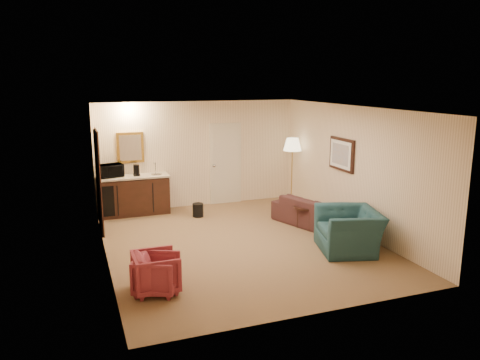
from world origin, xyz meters
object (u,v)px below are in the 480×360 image
object	(u,v)px
rose_chair_near	(156,270)
microwave	(110,169)
sofa	(319,208)
floor_lamp	(292,172)
waste_bin	(198,210)
wetbar_cabinet	(134,195)
teal_armchair	(349,224)
coffee_maker	(136,170)
coffee_table	(312,216)
rose_chair_far	(157,272)

from	to	relation	value
rose_chair_near	microwave	bearing A→B (deg)	3.32
sofa	rose_chair_near	world-z (taller)	sofa
floor_lamp	waste_bin	distance (m)	2.60
wetbar_cabinet	floor_lamp	distance (m)	3.90
teal_armchair	microwave	bearing A→B (deg)	-119.35
sofa	coffee_maker	xyz separation A→B (m)	(-3.52, 2.34, 0.64)
microwave	coffee_maker	xyz separation A→B (m)	(0.58, -0.06, -0.05)
sofa	teal_armchair	world-z (taller)	teal_armchair
coffee_table	waste_bin	size ratio (longest dim) A/B	2.67
sofa	rose_chair_far	xyz separation A→B (m)	(-3.85, -1.97, -0.10)
rose_chair_near	coffee_table	xyz separation A→B (m)	(3.70, 1.96, -0.10)
teal_armchair	waste_bin	bearing A→B (deg)	-131.01
sofa	coffee_table	size ratio (longest dim) A/B	2.54
rose_chair_near	waste_bin	distance (m)	3.90
wetbar_cabinet	waste_bin	bearing A→B (deg)	-28.07
wetbar_cabinet	microwave	bearing A→B (deg)	174.09
rose_chair_near	coffee_maker	world-z (taller)	coffee_maker
floor_lamp	coffee_table	bearing A→B (deg)	-102.45
rose_chair_far	coffee_maker	world-z (taller)	coffee_maker
teal_armchair	rose_chair_near	bearing A→B (deg)	-67.31
sofa	floor_lamp	size ratio (longest dim) A/B	1.24
sofa	rose_chair_far	distance (m)	4.33
sofa	microwave	world-z (taller)	microwave
floor_lamp	coffee_maker	xyz separation A→B (m)	(-3.77, 0.49, 0.20)
sofa	coffee_table	distance (m)	0.23
rose_chair_far	microwave	xyz separation A→B (m)	(-0.25, 4.37, 0.78)
floor_lamp	rose_chair_far	bearing A→B (deg)	-137.06
microwave	rose_chair_far	bearing A→B (deg)	-103.85
coffee_table	teal_armchair	bearing A→B (deg)	-91.67
rose_chair_near	microwave	xyz separation A→B (m)	(-0.25, 4.33, 0.77)
sofa	waste_bin	distance (m)	2.79
rose_chair_near	waste_bin	xyz separation A→B (m)	(1.60, 3.55, -0.18)
floor_lamp	microwave	size ratio (longest dim) A/B	3.20
coffee_table	waste_bin	world-z (taller)	coffee_table
microwave	teal_armchair	bearing A→B (deg)	-61.65
wetbar_cabinet	teal_armchair	size ratio (longest dim) A/B	1.38
rose_chair_near	rose_chair_far	size ratio (longest dim) A/B	1.06
coffee_table	microwave	bearing A→B (deg)	149.05
teal_armchair	coffee_table	xyz separation A→B (m)	(0.04, 1.47, -0.28)
floor_lamp	rose_chair_near	bearing A→B (deg)	-137.41
teal_armchair	coffee_table	bearing A→B (deg)	-166.48
rose_chair_far	microwave	world-z (taller)	microwave
floor_lamp	sofa	bearing A→B (deg)	-97.71
coffee_maker	rose_chair_far	bearing A→B (deg)	-106.90
teal_armchair	floor_lamp	distance (m)	3.33
wetbar_cabinet	microwave	distance (m)	0.81
sofa	rose_chair_near	bearing A→B (deg)	96.35
waste_bin	microwave	distance (m)	2.22
sofa	floor_lamp	distance (m)	1.91
teal_armchair	waste_bin	size ratio (longest dim) A/B	3.81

